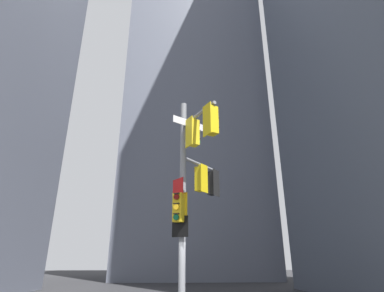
{
  "coord_description": "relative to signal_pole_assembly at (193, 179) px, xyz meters",
  "views": [
    {
      "loc": [
        -0.4,
        -10.96,
        1.9
      ],
      "look_at": [
        0.36,
        0.28,
        6.2
      ],
      "focal_mm": 28.22,
      "sensor_mm": 36.0,
      "label": 1
    }
  ],
  "objects": [
    {
      "name": "building_mid_block",
      "position": [
        1.86,
        28.03,
        20.59
      ],
      "size": [
        16.91,
        16.91,
        50.68
      ],
      "primitive_type": "cube",
      "color": "slate",
      "rests_on": "ground"
    },
    {
      "name": "signal_pole_assembly",
      "position": [
        0.0,
        0.0,
        0.0
      ],
      "size": [
        2.06,
        3.92,
        7.92
      ],
      "color": "gray",
      "rests_on": "ground"
    }
  ]
}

